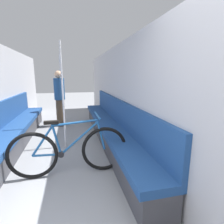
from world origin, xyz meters
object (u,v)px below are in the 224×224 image
(grab_pole_far, at_px, (61,89))
(passenger_standing, at_px, (60,98))
(bench_seat_row_right, at_px, (111,129))
(bicycle, at_px, (70,151))
(bench_seat_row_left, at_px, (10,136))
(grab_pole_near, at_px, (63,98))

(grab_pole_far, xyz_separation_m, passenger_standing, (-0.03, -0.60, -0.21))
(grab_pole_far, relative_size, passenger_standing, 1.32)
(bench_seat_row_right, height_order, passenger_standing, passenger_standing)
(bench_seat_row_right, height_order, grab_pole_far, grab_pole_far)
(bicycle, bearing_deg, grab_pole_far, 88.00)
(bench_seat_row_left, height_order, grab_pole_near, grab_pole_near)
(bench_seat_row_left, distance_m, grab_pole_near, 1.30)
(bench_seat_row_left, bearing_deg, bicycle, -44.65)
(bench_seat_row_left, distance_m, grab_pole_far, 2.53)
(grab_pole_near, distance_m, grab_pole_far, 2.29)
(grab_pole_near, bearing_deg, passenger_standing, 95.50)
(bicycle, distance_m, grab_pole_far, 3.46)
(bench_seat_row_right, distance_m, grab_pole_near, 1.24)
(bench_seat_row_left, xyz_separation_m, bench_seat_row_right, (2.07, 0.00, 0.00))
(bench_seat_row_right, xyz_separation_m, passenger_standing, (-1.16, 1.63, 0.53))
(bicycle, xyz_separation_m, grab_pole_near, (-0.10, 1.10, 0.67))
(bench_seat_row_left, xyz_separation_m, grab_pole_far, (0.94, 2.23, 0.74))
(bicycle, bearing_deg, bench_seat_row_right, 46.34)
(bench_seat_row_left, relative_size, grab_pole_far, 2.23)
(bench_seat_row_left, bearing_deg, bench_seat_row_right, 0.00)
(bicycle, relative_size, passenger_standing, 1.09)
(bench_seat_row_left, height_order, grab_pole_far, grab_pole_far)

